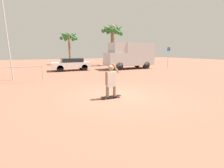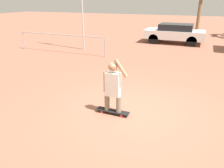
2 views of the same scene
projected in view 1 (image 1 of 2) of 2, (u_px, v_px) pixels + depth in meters
The scene contains 9 objects.
ground_plane at pixel (117, 95), 7.25m from camera, with size 80.00×80.00×0.00m, color #935B47.
skateboard at pixel (111, 97), 6.72m from camera, with size 0.94×0.22×0.09m.
person_skateboarder at pixel (111, 79), 6.55m from camera, with size 0.68×0.24×1.50m.
camper_van at pixel (130, 55), 18.28m from camera, with size 6.00×2.26×3.07m.
parked_car_white at pixel (71, 64), 16.70m from camera, with size 4.11×1.89×1.36m.
palm_tree_near_van at pixel (112, 33), 22.54m from camera, with size 3.29×3.38×6.10m.
palm_tree_center_background at pixel (69, 37), 24.28m from camera, with size 3.03×2.94×5.29m.
flagpole at pixel (6, 19), 10.17m from camera, with size 0.96×0.12×7.43m.
street_sign at pixel (168, 55), 18.42m from camera, with size 0.44×0.06×2.59m.
Camera 1 is at (-3.08, -6.26, 2.04)m, focal length 24.00 mm.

